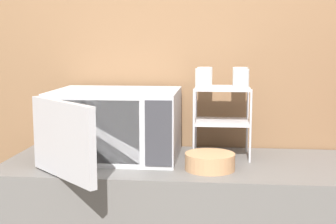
{
  "coord_description": "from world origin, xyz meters",
  "views": [
    {
      "loc": [
        0.15,
        -1.71,
        1.43
      ],
      "look_at": [
        -0.07,
        0.34,
        1.13
      ],
      "focal_mm": 50.0,
      "sensor_mm": 36.0,
      "label": 1
    }
  ],
  "objects_px": {
    "microwave": "(114,124)",
    "glass_back_right": "(240,76)",
    "glass_front_right": "(241,78)",
    "bowl": "(210,162)",
    "dish_rack": "(222,107)",
    "glass_front_left": "(203,78)",
    "glass_back_left": "(205,76)"
  },
  "relations": [
    {
      "from": "microwave",
      "to": "glass_back_right",
      "type": "bearing_deg",
      "value": 14.1
    },
    {
      "from": "glass_front_right",
      "to": "bowl",
      "type": "relative_size",
      "value": 0.42
    },
    {
      "from": "dish_rack",
      "to": "glass_front_left",
      "type": "xyz_separation_m",
      "value": [
        -0.09,
        -0.07,
        0.14
      ]
    },
    {
      "from": "glass_front_left",
      "to": "glass_back_right",
      "type": "bearing_deg",
      "value": 37.5
    },
    {
      "from": "glass_front_left",
      "to": "dish_rack",
      "type": "bearing_deg",
      "value": 37.54
    },
    {
      "from": "dish_rack",
      "to": "glass_front_left",
      "type": "relative_size",
      "value": 3.7
    },
    {
      "from": "glass_back_right",
      "to": "glass_front_right",
      "type": "xyz_separation_m",
      "value": [
        -0.0,
        -0.13,
        0.0
      ]
    },
    {
      "from": "dish_rack",
      "to": "microwave",
      "type": "bearing_deg",
      "value": -170.74
    },
    {
      "from": "dish_rack",
      "to": "glass_front_left",
      "type": "bearing_deg",
      "value": -142.46
    },
    {
      "from": "bowl",
      "to": "microwave",
      "type": "bearing_deg",
      "value": 159.87
    },
    {
      "from": "glass_front_left",
      "to": "bowl",
      "type": "height_order",
      "value": "glass_front_left"
    },
    {
      "from": "glass_back_right",
      "to": "dish_rack",
      "type": "bearing_deg",
      "value": -142.53
    },
    {
      "from": "glass_back_left",
      "to": "glass_back_right",
      "type": "bearing_deg",
      "value": 1.1
    },
    {
      "from": "dish_rack",
      "to": "glass_back_left",
      "type": "relative_size",
      "value": 3.7
    },
    {
      "from": "glass_front_right",
      "to": "glass_back_left",
      "type": "xyz_separation_m",
      "value": [
        -0.16,
        0.12,
        0.0
      ]
    },
    {
      "from": "dish_rack",
      "to": "glass_front_right",
      "type": "xyz_separation_m",
      "value": [
        0.08,
        -0.06,
        0.14
      ]
    },
    {
      "from": "microwave",
      "to": "glass_front_left",
      "type": "distance_m",
      "value": 0.45
    },
    {
      "from": "microwave",
      "to": "glass_back_right",
      "type": "distance_m",
      "value": 0.63
    },
    {
      "from": "glass_front_left",
      "to": "bowl",
      "type": "relative_size",
      "value": 0.42
    },
    {
      "from": "microwave",
      "to": "glass_front_right",
      "type": "xyz_separation_m",
      "value": [
        0.57,
        0.02,
        0.21
      ]
    },
    {
      "from": "microwave",
      "to": "dish_rack",
      "type": "bearing_deg",
      "value": 9.26
    },
    {
      "from": "dish_rack",
      "to": "bowl",
      "type": "bearing_deg",
      "value": -101.65
    },
    {
      "from": "dish_rack",
      "to": "glass_front_right",
      "type": "relative_size",
      "value": 3.7
    },
    {
      "from": "dish_rack",
      "to": "glass_front_left",
      "type": "distance_m",
      "value": 0.17
    },
    {
      "from": "dish_rack",
      "to": "glass_back_left",
      "type": "distance_m",
      "value": 0.17
    },
    {
      "from": "microwave",
      "to": "dish_rack",
      "type": "height_order",
      "value": "dish_rack"
    },
    {
      "from": "bowl",
      "to": "glass_back_right",
      "type": "bearing_deg",
      "value": 66.39
    },
    {
      "from": "glass_front_left",
      "to": "glass_back_left",
      "type": "height_order",
      "value": "same"
    },
    {
      "from": "microwave",
      "to": "glass_back_right",
      "type": "height_order",
      "value": "glass_back_right"
    },
    {
      "from": "dish_rack",
      "to": "glass_back_right",
      "type": "relative_size",
      "value": 3.7
    },
    {
      "from": "microwave",
      "to": "glass_front_right",
      "type": "height_order",
      "value": "glass_front_right"
    },
    {
      "from": "microwave",
      "to": "glass_front_right",
      "type": "distance_m",
      "value": 0.61
    }
  ]
}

